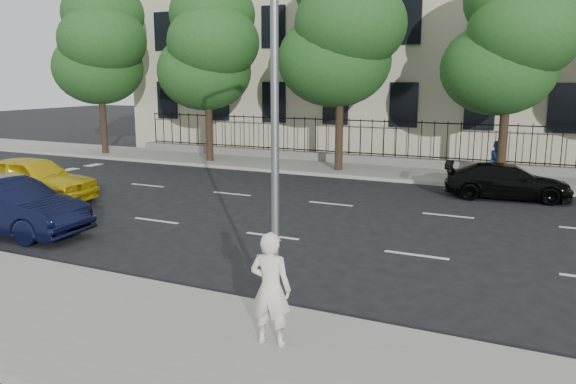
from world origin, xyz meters
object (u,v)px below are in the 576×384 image
object	(u,v)px
street_light	(288,28)
navy_sedan	(8,207)
black_sedan	(507,181)
woman_near	(271,289)
yellow_taxi	(33,179)

from	to	relation	value
street_light	navy_sedan	xyz separation A→B (m)	(-9.26, 1.33, -4.37)
black_sedan	woman_near	world-z (taller)	woman_near
navy_sedan	woman_near	bearing A→B (deg)	-110.86
street_light	woman_near	distance (m)	4.46
yellow_taxi	woman_near	distance (m)	14.28
black_sedan	navy_sedan	bearing A→B (deg)	124.78
yellow_taxi	woman_near	size ratio (longest dim) A/B	2.56
yellow_taxi	woman_near	xyz separation A→B (m)	(12.74, -6.44, 0.27)
black_sedan	woman_near	bearing A→B (deg)	162.92
black_sedan	woman_near	size ratio (longest dim) A/B	2.39
street_light	black_sedan	size ratio (longest dim) A/B	1.83
black_sedan	woman_near	distance (m)	14.26
street_light	navy_sedan	distance (m)	10.33
street_light	woman_near	world-z (taller)	street_light
yellow_taxi	black_sedan	world-z (taller)	yellow_taxi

